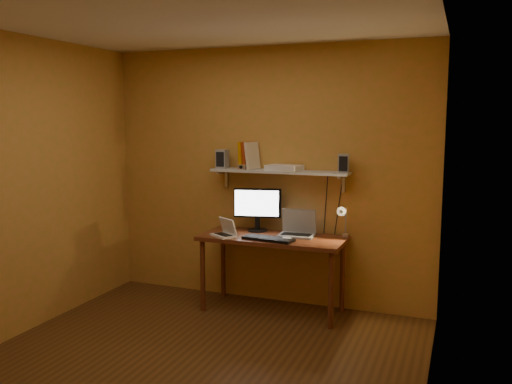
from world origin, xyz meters
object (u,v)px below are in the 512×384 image
at_px(desk, 273,245).
at_px(netbook, 225,231).
at_px(shelf_camera, 241,167).
at_px(speaker_right, 344,163).
at_px(mouse, 287,239).
at_px(router, 284,168).
at_px(desk_lamp, 343,217).
at_px(wall_shelf, 279,172).
at_px(speaker_left, 222,159).
at_px(laptop, 298,229).
at_px(keyboard, 268,239).
at_px(monitor, 257,207).

relative_size(desk, netbook, 4.82).
bearing_deg(shelf_camera, speaker_right, 3.84).
height_order(mouse, router, router).
distance_m(mouse, desk_lamp, 0.57).
distance_m(wall_shelf, speaker_left, 0.62).
xyz_separation_m(wall_shelf, desk_lamp, (0.66, -0.07, -0.40)).
xyz_separation_m(laptop, router, (-0.16, 0.06, 0.59)).
relative_size(netbook, shelf_camera, 3.25).
distance_m(wall_shelf, mouse, 0.71).
bearing_deg(mouse, shelf_camera, 161.12).
bearing_deg(laptop, mouse, -98.55).
relative_size(desk, keyboard, 2.85).
distance_m(netbook, shelf_camera, 0.66).
bearing_deg(wall_shelf, desk, -90.00).
bearing_deg(desk, keyboard, -83.92).
bearing_deg(mouse, keyboard, -165.60).
height_order(desk_lamp, speaker_right, speaker_right).
height_order(monitor, keyboard, monitor).
distance_m(laptop, speaker_right, 0.78).
distance_m(desk_lamp, router, 0.75).
relative_size(wall_shelf, router, 4.24).
xyz_separation_m(desk_lamp, speaker_right, (-0.02, 0.06, 0.50)).
bearing_deg(netbook, shelf_camera, 111.14).
xyz_separation_m(desk, mouse, (0.19, -0.15, 0.11)).
xyz_separation_m(keyboard, desk_lamp, (0.64, 0.30, 0.20)).
xyz_separation_m(keyboard, router, (0.04, 0.35, 0.64)).
distance_m(monitor, shelf_camera, 0.44).
bearing_deg(desk_lamp, keyboard, -155.04).
xyz_separation_m(laptop, speaker_left, (-0.83, 0.07, 0.65)).
xyz_separation_m(wall_shelf, speaker_left, (-0.61, -0.01, 0.11)).
bearing_deg(shelf_camera, keyboard, -36.27).
bearing_deg(desk_lamp, speaker_right, 109.60).
relative_size(speaker_left, router, 0.58).
distance_m(desk, wall_shelf, 0.72).
bearing_deg(speaker_right, keyboard, -157.78).
height_order(desk, wall_shelf, wall_shelf).
xyz_separation_m(desk_lamp, shelf_camera, (-1.03, -0.01, 0.44)).
distance_m(mouse, router, 0.73).
distance_m(keyboard, router, 0.73).
relative_size(desk, mouse, 12.76).
distance_m(netbook, speaker_right, 1.30).
bearing_deg(mouse, monitor, 147.90).
height_order(wall_shelf, keyboard, wall_shelf).
relative_size(keyboard, shelf_camera, 5.51).
relative_size(desk, desk_lamp, 3.73).
xyz_separation_m(desk, monitor, (-0.23, 0.18, 0.33)).
distance_m(desk, speaker_left, 1.03).
bearing_deg(shelf_camera, desk_lamp, 0.66).
bearing_deg(wall_shelf, speaker_left, -179.12).
bearing_deg(router, keyboard, -95.73).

